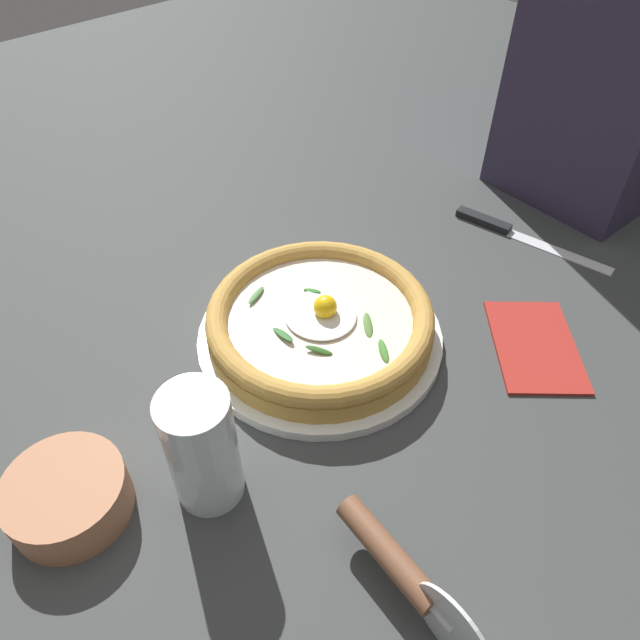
{
  "coord_description": "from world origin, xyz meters",
  "views": [
    {
      "loc": [
        0.31,
        -0.29,
        0.49
      ],
      "look_at": [
        -0.04,
        0.02,
        0.03
      ],
      "focal_mm": 33.24,
      "sensor_mm": 36.0,
      "label": 1
    }
  ],
  "objects_px": {
    "pizza": "(320,320)",
    "drinking_glass": "(204,455)",
    "folded_napkin": "(535,344)",
    "pizza_cutter": "(404,571)",
    "side_bowl": "(68,496)",
    "table_knife": "(508,230)"
  },
  "relations": [
    {
      "from": "pizza",
      "to": "drinking_glass",
      "type": "relative_size",
      "value": 1.98
    },
    {
      "from": "folded_napkin",
      "to": "pizza_cutter",
      "type": "bearing_deg",
      "value": -75.76
    },
    {
      "from": "pizza_cutter",
      "to": "drinking_glass",
      "type": "bearing_deg",
      "value": -161.57
    },
    {
      "from": "pizza_cutter",
      "to": "folded_napkin",
      "type": "height_order",
      "value": "pizza_cutter"
    },
    {
      "from": "pizza_cutter",
      "to": "folded_napkin",
      "type": "relative_size",
      "value": 1.14
    },
    {
      "from": "pizza",
      "to": "side_bowl",
      "type": "relative_size",
      "value": 2.37
    },
    {
      "from": "pizza_cutter",
      "to": "table_knife",
      "type": "bearing_deg",
      "value": 115.8
    },
    {
      "from": "pizza",
      "to": "drinking_glass",
      "type": "height_order",
      "value": "drinking_glass"
    },
    {
      "from": "side_bowl",
      "to": "pizza_cutter",
      "type": "relative_size",
      "value": 0.67
    },
    {
      "from": "pizza",
      "to": "drinking_glass",
      "type": "xyz_separation_m",
      "value": [
        0.07,
        -0.2,
        0.02
      ]
    },
    {
      "from": "pizza",
      "to": "table_knife",
      "type": "distance_m",
      "value": 0.33
    },
    {
      "from": "pizza",
      "to": "folded_napkin",
      "type": "xyz_separation_m",
      "value": [
        0.17,
        0.17,
        -0.03
      ]
    },
    {
      "from": "side_bowl",
      "to": "drinking_glass",
      "type": "distance_m",
      "value": 0.13
    },
    {
      "from": "side_bowl",
      "to": "pizza",
      "type": "bearing_deg",
      "value": 91.25
    },
    {
      "from": "pizza_cutter",
      "to": "folded_napkin",
      "type": "xyz_separation_m",
      "value": [
        -0.08,
        0.31,
        -0.03
      ]
    },
    {
      "from": "pizza",
      "to": "pizza_cutter",
      "type": "height_order",
      "value": "pizza_cutter"
    },
    {
      "from": "pizza",
      "to": "folded_napkin",
      "type": "relative_size",
      "value": 1.79
    },
    {
      "from": "side_bowl",
      "to": "drinking_glass",
      "type": "relative_size",
      "value": 0.84
    },
    {
      "from": "folded_napkin",
      "to": "table_knife",
      "type": "bearing_deg",
      "value": 133.19
    },
    {
      "from": "drinking_glass",
      "to": "folded_napkin",
      "type": "height_order",
      "value": "drinking_glass"
    },
    {
      "from": "pizza_cutter",
      "to": "drinking_glass",
      "type": "height_order",
      "value": "drinking_glass"
    },
    {
      "from": "drinking_glass",
      "to": "pizza_cutter",
      "type": "bearing_deg",
      "value": 18.43
    }
  ]
}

